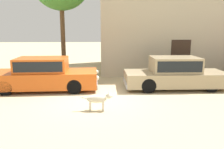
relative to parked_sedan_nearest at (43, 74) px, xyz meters
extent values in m
plane|color=tan|center=(2.28, -1.34, -0.71)|extent=(80.00, 80.00, 0.00)
cube|color=#D15619|center=(0.01, 0.00, -0.22)|extent=(4.75, 1.93, 0.69)
cube|color=#D15619|center=(-0.03, 0.00, 0.43)|extent=(2.21, 1.59, 0.61)
cube|color=black|center=(-0.03, 0.00, 0.44)|extent=(2.04, 1.60, 0.42)
cube|color=#999BA0|center=(2.34, 0.09, -0.45)|extent=(0.19, 1.72, 0.20)
sphere|color=silver|center=(2.34, 0.78, -0.06)|extent=(0.20, 0.20, 0.20)
sphere|color=silver|center=(2.39, -0.60, -0.06)|extent=(0.20, 0.20, 0.20)
cylinder|color=black|center=(1.39, 0.83, -0.41)|extent=(0.62, 0.22, 0.62)
cylinder|color=black|center=(1.45, -0.72, -0.41)|extent=(0.62, 0.22, 0.62)
cylinder|color=black|center=(-1.42, 0.72, -0.41)|extent=(0.62, 0.22, 0.62)
cylinder|color=black|center=(-1.36, -0.83, -0.41)|extent=(0.62, 0.22, 0.62)
cube|color=tan|center=(5.95, 0.08, -0.26)|extent=(4.56, 1.74, 0.61)
cube|color=tan|center=(5.90, 0.08, 0.39)|extent=(2.10, 1.49, 0.67)
cube|color=black|center=(5.90, 0.08, 0.40)|extent=(1.93, 1.52, 0.47)
cube|color=#999BA0|center=(8.21, 0.08, -0.45)|extent=(0.13, 1.69, 0.20)
cube|color=#999BA0|center=(3.69, 0.07, -0.45)|extent=(0.13, 1.69, 0.20)
sphere|color=silver|center=(8.24, 0.77, -0.12)|extent=(0.20, 0.20, 0.20)
cube|color=red|center=(3.69, 0.82, -0.10)|extent=(0.04, 0.18, 0.18)
cube|color=red|center=(3.70, -0.67, -0.10)|extent=(0.04, 0.18, 0.18)
cylinder|color=black|center=(7.31, 0.85, -0.40)|extent=(0.63, 0.20, 0.63)
cylinder|color=black|center=(7.32, -0.68, -0.40)|extent=(0.63, 0.20, 0.63)
cylinder|color=black|center=(4.58, 0.84, -0.40)|extent=(0.63, 0.20, 0.63)
cylinder|color=black|center=(4.59, -0.69, -0.40)|extent=(0.63, 0.20, 0.63)
cube|color=#BCB299|center=(8.91, 5.67, 2.95)|extent=(12.75, 6.25, 7.33)
cube|color=#38281E|center=(7.00, 2.53, 0.34)|extent=(1.10, 0.02, 2.10)
cylinder|color=beige|center=(2.66, -2.69, -0.56)|extent=(0.06, 0.06, 0.31)
cylinder|color=beige|center=(2.65, -2.84, -0.56)|extent=(0.06, 0.06, 0.31)
cylinder|color=beige|center=(2.23, -2.67, -0.56)|extent=(0.06, 0.06, 0.31)
cylinder|color=beige|center=(2.22, -2.82, -0.56)|extent=(0.06, 0.06, 0.31)
ellipsoid|color=beige|center=(2.44, -2.76, -0.32)|extent=(0.67, 0.22, 0.26)
sphere|color=beige|center=(2.84, -2.77, -0.21)|extent=(0.19, 0.19, 0.19)
cone|color=beige|center=(2.94, -2.77, -0.22)|extent=(0.11, 0.11, 0.10)
cone|color=beige|center=(2.84, -2.71, -0.12)|extent=(0.07, 0.07, 0.09)
cone|color=beige|center=(2.84, -2.83, -0.12)|extent=(0.07, 0.07, 0.09)
cylinder|color=beige|center=(2.03, -2.74, -0.27)|extent=(0.24, 0.06, 0.12)
cylinder|color=brown|center=(0.36, 3.26, 1.29)|extent=(0.25, 0.25, 4.01)
camera|label=1|loc=(2.69, -9.91, 1.95)|focal=36.14mm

